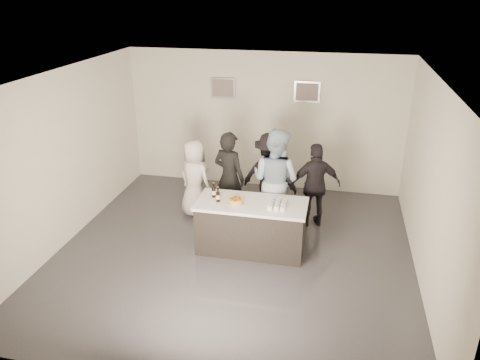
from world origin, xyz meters
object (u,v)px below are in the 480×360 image
(bar_counter, at_px, (251,226))
(beer_bottle_a, at_px, (214,190))
(cake, at_px, (236,201))
(person_guest_back, at_px, (270,175))
(person_main_blue, at_px, (275,180))
(person_main_black, at_px, (229,178))
(person_guest_left, at_px, (195,179))
(person_guest_right, at_px, (315,185))
(beer_bottle_b, at_px, (218,194))

(bar_counter, xyz_separation_m, beer_bottle_a, (-0.68, 0.08, 0.58))
(bar_counter, xyz_separation_m, cake, (-0.24, -0.08, 0.49))
(person_guest_back, bearing_deg, person_main_blue, 122.08)
(person_main_black, distance_m, person_guest_left, 0.73)
(cake, distance_m, person_main_blue, 1.07)
(bar_counter, relative_size, beer_bottle_a, 7.15)
(person_main_blue, relative_size, person_guest_left, 1.26)
(beer_bottle_a, bearing_deg, person_guest_left, 123.36)
(person_guest_left, height_order, person_guest_right, person_guest_right)
(person_guest_right, bearing_deg, beer_bottle_a, 14.15)
(person_main_black, bearing_deg, person_guest_back, -129.79)
(person_main_black, bearing_deg, beer_bottle_a, 107.39)
(cake, bearing_deg, person_main_black, 109.35)
(person_main_blue, xyz_separation_m, person_guest_left, (-1.61, 0.22, -0.20))
(cake, relative_size, person_guest_left, 0.15)
(bar_counter, relative_size, person_guest_back, 1.10)
(beer_bottle_b, distance_m, person_main_black, 1.06)
(bar_counter, bearing_deg, person_main_blue, 71.85)
(person_guest_right, bearing_deg, person_guest_left, -16.65)
(person_guest_right, bearing_deg, cake, 26.45)
(bar_counter, distance_m, person_guest_left, 1.74)
(beer_bottle_b, bearing_deg, bar_counter, 7.61)
(person_main_blue, distance_m, person_guest_right, 0.79)
(person_main_black, bearing_deg, person_guest_right, -152.43)
(cake, xyz_separation_m, person_main_black, (-0.37, 1.06, -0.04))
(beer_bottle_a, distance_m, beer_bottle_b, 0.20)
(beer_bottle_a, height_order, person_main_black, person_main_black)
(bar_counter, height_order, beer_bottle_b, beer_bottle_b)
(cake, relative_size, person_main_black, 0.13)
(person_main_black, bearing_deg, bar_counter, 143.55)
(cake, height_order, person_guest_left, person_guest_left)
(person_main_black, bearing_deg, beer_bottle_b, 114.37)
(person_guest_back, bearing_deg, cake, 89.28)
(person_guest_left, distance_m, person_guest_right, 2.32)
(beer_bottle_a, height_order, beer_bottle_b, same)
(person_guest_left, distance_m, person_guest_back, 1.46)
(beer_bottle_b, xyz_separation_m, person_guest_back, (0.65, 1.44, -0.18))
(bar_counter, distance_m, cake, 0.55)
(bar_counter, bearing_deg, beer_bottle_b, -172.39)
(cake, xyz_separation_m, person_guest_right, (1.24, 1.23, -0.12))
(beer_bottle_a, relative_size, person_guest_right, 0.16)
(person_main_black, relative_size, person_main_blue, 0.92)
(beer_bottle_b, relative_size, person_main_blue, 0.13)
(bar_counter, distance_m, beer_bottle_a, 0.89)
(bar_counter, height_order, cake, cake)
(bar_counter, bearing_deg, beer_bottle_a, 173.05)
(beer_bottle_a, xyz_separation_m, person_guest_left, (-0.65, 0.99, -0.26))
(person_main_black, height_order, person_guest_right, person_main_black)
(beer_bottle_a, distance_m, person_main_blue, 1.23)
(person_guest_left, bearing_deg, cake, 160.63)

